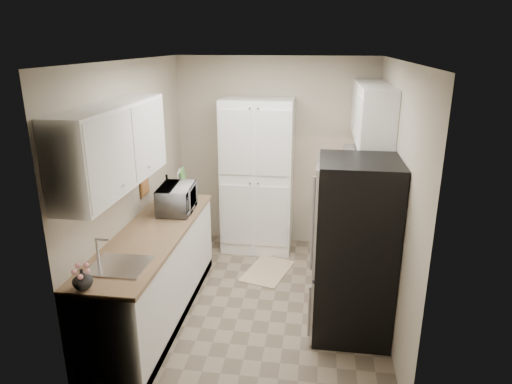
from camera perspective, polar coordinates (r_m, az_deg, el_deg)
ground at (r=5.09m, az=0.34°, el=-13.26°), size 3.20×3.20×0.00m
room_shell at (r=4.45m, az=0.14°, el=4.82°), size 2.64×3.24×2.52m
pantry_cabinet at (r=5.91m, az=0.16°, el=1.93°), size 0.90×0.55×2.00m
base_cabinet_left at (r=4.73m, az=-12.54°, el=-10.22°), size 0.60×2.30×0.88m
countertop_left at (r=4.53m, az=-12.93°, el=-5.10°), size 0.63×2.33×0.04m
base_cabinet_right at (r=5.94m, az=11.47°, el=-4.09°), size 0.60×0.80×0.88m
countertop_right at (r=5.78m, az=11.75°, el=0.13°), size 0.63×0.83×0.04m
electric_range at (r=5.19m, az=11.76°, el=-7.04°), size 0.71×0.78×1.13m
refrigerator at (r=4.31m, az=12.19°, el=-7.07°), size 0.70×0.72×1.70m
microwave at (r=4.96m, az=-9.87°, el=-0.83°), size 0.39×0.54×0.28m
wine_bottle at (r=5.20m, az=-11.00°, el=0.17°), size 0.08×0.08×0.31m
flower_vase at (r=3.66m, az=-20.89°, el=-10.15°), size 0.19×0.19×0.16m
cutting_board at (r=5.42m, az=-8.96°, el=1.13°), size 0.07×0.26×0.33m
toaster_oven at (r=5.87m, az=12.75°, el=1.74°), size 0.42×0.48×0.24m
fruit_basket at (r=5.80m, az=12.81°, el=3.28°), size 0.28×0.28×0.10m
kitchen_mat at (r=5.64m, az=1.46°, el=-9.83°), size 0.63×0.83×0.01m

